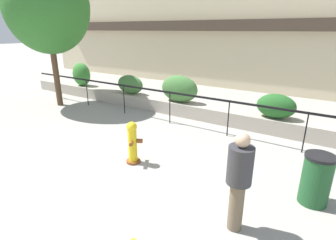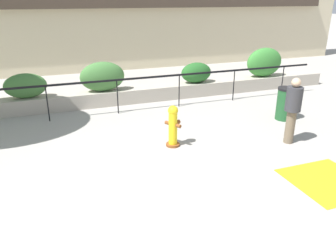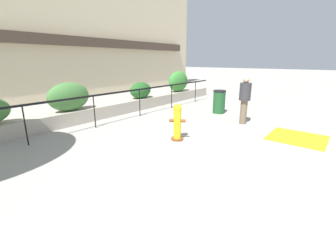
# 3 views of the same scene
# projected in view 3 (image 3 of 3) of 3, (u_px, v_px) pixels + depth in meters

# --- Properties ---
(ground_plane) EXTENTS (120.00, 120.00, 0.00)m
(ground_plane) POSITION_uv_depth(u_px,v_px,m) (227.00, 169.00, 4.85)
(ground_plane) COLOR #9E9991
(building_facade) EXTENTS (30.00, 1.36, 8.00)m
(building_facade) POSITION_uv_depth(u_px,v_px,m) (6.00, 24.00, 11.11)
(building_facade) COLOR beige
(building_facade) RESTS_ON ground
(planter_wall_low) EXTENTS (18.00, 0.70, 0.50)m
(planter_wall_low) POSITION_uv_depth(u_px,v_px,m) (78.00, 116.00, 8.44)
(planter_wall_low) COLOR #ADA393
(planter_wall_low) RESTS_ON ground
(fence_railing_segment) EXTENTS (15.00, 0.05, 1.15)m
(fence_railing_segment) POSITION_uv_depth(u_px,v_px,m) (93.00, 99.00, 7.57)
(fence_railing_segment) COLOR black
(fence_railing_segment) RESTS_ON ground
(hedge_bush_2) EXTENTS (1.53, 0.70, 1.02)m
(hedge_bush_2) POSITION_uv_depth(u_px,v_px,m) (69.00, 97.00, 8.03)
(hedge_bush_2) COLOR #427538
(hedge_bush_2) RESTS_ON planter_wall_low
(hedge_bush_3) EXTENTS (1.20, 0.70, 0.77)m
(hedge_bush_3) POSITION_uv_depth(u_px,v_px,m) (141.00, 90.00, 10.73)
(hedge_bush_3) COLOR #235B23
(hedge_bush_3) RESTS_ON planter_wall_low
(hedge_bush_4) EXTENTS (1.58, 0.70, 1.18)m
(hedge_bush_4) POSITION_uv_depth(u_px,v_px,m) (178.00, 81.00, 12.96)
(hedge_bush_4) COLOR #387F33
(hedge_bush_4) RESTS_ON planter_wall_low
(fire_hydrant) EXTENTS (0.48, 0.48, 1.08)m
(fire_hydrant) POSITION_uv_depth(u_px,v_px,m) (177.00, 122.00, 6.51)
(fire_hydrant) COLOR brown
(fire_hydrant) RESTS_ON ground
(pedestrian) EXTENTS (0.52, 0.52, 1.73)m
(pedestrian) POSITION_uv_depth(u_px,v_px,m) (245.00, 97.00, 8.08)
(pedestrian) COLOR brown
(pedestrian) RESTS_ON ground
(tactile_warning_pad) EXTENTS (1.54, 1.54, 0.01)m
(tactile_warning_pad) POSITION_uv_depth(u_px,v_px,m) (297.00, 138.00, 6.80)
(tactile_warning_pad) COLOR gold
(tactile_warning_pad) RESTS_ON ground
(trash_bin) EXTENTS (0.55, 0.55, 1.01)m
(trash_bin) POSITION_uv_depth(u_px,v_px,m) (219.00, 102.00, 9.88)
(trash_bin) COLOR #1E5128
(trash_bin) RESTS_ON ground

